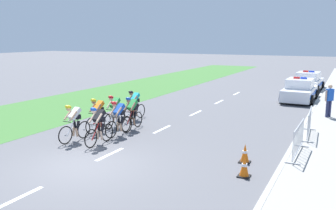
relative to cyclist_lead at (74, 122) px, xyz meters
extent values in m
plane|color=#56565B|center=(2.24, -2.03, -0.79)|extent=(160.00, 160.00, 0.00)
cube|color=#9E9E99|center=(7.96, 11.97, -0.72)|extent=(0.16, 60.00, 0.13)
cube|color=#3D7033|center=(-5.81, 11.97, -0.78)|extent=(7.00, 60.00, 0.01)
cube|color=white|center=(2.24, -4.72, -0.78)|extent=(0.14, 1.60, 0.01)
cube|color=white|center=(2.24, -0.72, -0.78)|extent=(0.14, 1.60, 0.01)
cube|color=white|center=(2.24, 3.28, -0.78)|extent=(0.14, 1.60, 0.01)
cube|color=white|center=(2.24, 7.28, -0.78)|extent=(0.14, 1.60, 0.01)
cube|color=white|center=(2.24, 11.28, -0.78)|extent=(0.14, 1.60, 0.01)
cube|color=white|center=(2.24, 15.28, -0.78)|extent=(0.14, 1.60, 0.01)
torus|color=black|center=(-0.04, -0.48, -0.42)|extent=(0.11, 0.73, 0.72)
cylinder|color=#99999E|center=(-0.04, -0.48, -0.42)|extent=(0.06, 0.06, 0.06)
torus|color=black|center=(0.04, 0.52, -0.42)|extent=(0.11, 0.73, 0.72)
cylinder|color=#99999E|center=(0.04, 0.52, -0.42)|extent=(0.06, 0.06, 0.06)
cylinder|color=white|center=(0.00, -0.03, 0.11)|extent=(0.08, 0.55, 0.04)
cylinder|color=white|center=(-0.02, -0.20, -0.21)|extent=(0.08, 0.48, 0.63)
cylinder|color=white|center=(0.01, 0.17, -0.19)|extent=(0.04, 0.04, 0.65)
cylinder|color=black|center=(-0.03, -0.38, 0.09)|extent=(0.42, 0.06, 0.03)
cube|color=black|center=(0.01, 0.17, 0.15)|extent=(0.12, 0.23, 0.05)
cube|color=white|center=(0.00, 0.05, 0.35)|extent=(0.33, 0.56, 0.47)
cube|color=black|center=(0.01, 0.16, 0.19)|extent=(0.30, 0.22, 0.18)
cylinder|color=black|center=(0.10, 0.10, -0.15)|extent=(0.13, 0.23, 0.40)
cylinder|color=tan|center=(0.09, 0.02, -0.41)|extent=(0.10, 0.16, 0.36)
cylinder|color=black|center=(-0.08, 0.12, -0.15)|extent=(0.12, 0.18, 0.40)
cylinder|color=tan|center=(-0.09, 0.04, -0.41)|extent=(0.10, 0.13, 0.36)
cylinder|color=tan|center=(0.15, -0.18, 0.30)|extent=(0.11, 0.41, 0.35)
cylinder|color=tan|center=(-0.17, -0.15, 0.30)|extent=(0.11, 0.41, 0.35)
sphere|color=tan|center=(-0.02, -0.25, 0.59)|extent=(0.19, 0.19, 0.19)
ellipsoid|color=yellow|center=(-0.02, -0.26, 0.66)|extent=(0.26, 0.33, 0.24)
torus|color=black|center=(1.15, -0.41, -0.42)|extent=(0.06, 0.72, 0.72)
cylinder|color=#99999E|center=(1.15, -0.41, -0.42)|extent=(0.06, 0.06, 0.06)
torus|color=black|center=(1.18, 0.59, -0.42)|extent=(0.06, 0.72, 0.72)
cylinder|color=#99999E|center=(1.18, 0.59, -0.42)|extent=(0.06, 0.06, 0.06)
cylinder|color=#B21919|center=(1.16, 0.04, 0.11)|extent=(0.05, 0.55, 0.04)
cylinder|color=#B21919|center=(1.16, -0.13, -0.21)|extent=(0.05, 0.48, 0.63)
cylinder|color=#B21919|center=(1.17, 0.24, -0.19)|extent=(0.04, 0.04, 0.65)
cylinder|color=black|center=(1.15, -0.31, 0.09)|extent=(0.42, 0.04, 0.03)
cube|color=black|center=(1.17, 0.24, 0.15)|extent=(0.11, 0.22, 0.05)
cube|color=black|center=(1.16, 0.12, 0.35)|extent=(0.29, 0.55, 0.46)
cube|color=black|center=(1.17, 0.23, 0.19)|extent=(0.28, 0.21, 0.18)
cylinder|color=black|center=(1.26, 0.18, -0.15)|extent=(0.12, 0.23, 0.40)
cylinder|color=beige|center=(1.25, 0.10, -0.41)|extent=(0.09, 0.16, 0.36)
cylinder|color=black|center=(1.08, 0.18, -0.15)|extent=(0.11, 0.17, 0.40)
cylinder|color=beige|center=(1.07, 0.10, -0.41)|extent=(0.09, 0.12, 0.36)
cylinder|color=beige|center=(1.32, -0.10, 0.30)|extent=(0.09, 0.40, 0.35)
cylinder|color=beige|center=(1.00, -0.09, 0.30)|extent=(0.09, 0.40, 0.35)
sphere|color=beige|center=(1.16, -0.18, 0.59)|extent=(0.19, 0.19, 0.19)
ellipsoid|color=blue|center=(1.16, -0.19, 0.66)|extent=(0.24, 0.32, 0.24)
torus|color=black|center=(-0.12, 1.20, -0.42)|extent=(0.07, 0.73, 0.72)
cylinder|color=#99999E|center=(-0.12, 1.20, -0.42)|extent=(0.06, 0.06, 0.06)
torus|color=black|center=(-0.09, 2.20, -0.42)|extent=(0.07, 0.73, 0.72)
cylinder|color=#99999E|center=(-0.09, 2.20, -0.42)|extent=(0.06, 0.06, 0.06)
cylinder|color=white|center=(-0.11, 1.65, 0.11)|extent=(0.05, 0.55, 0.04)
cylinder|color=white|center=(-0.11, 1.47, -0.21)|extent=(0.06, 0.48, 0.63)
cylinder|color=white|center=(-0.10, 1.85, -0.19)|extent=(0.04, 0.04, 0.65)
cylinder|color=black|center=(-0.12, 1.30, 0.09)|extent=(0.42, 0.04, 0.03)
cube|color=black|center=(-0.10, 1.85, 0.15)|extent=(0.11, 0.22, 0.05)
cube|color=orange|center=(-0.11, 1.72, 0.35)|extent=(0.30, 0.56, 0.45)
cube|color=black|center=(-0.10, 1.84, 0.19)|extent=(0.29, 0.21, 0.18)
cylinder|color=black|center=(-0.01, 1.78, -0.15)|extent=(0.12, 0.23, 0.40)
cylinder|color=#9E7051|center=(-0.02, 1.70, -0.41)|extent=(0.09, 0.16, 0.36)
cylinder|color=black|center=(-0.19, 1.79, -0.15)|extent=(0.12, 0.17, 0.40)
cylinder|color=#9E7051|center=(-0.20, 1.71, -0.41)|extent=(0.09, 0.13, 0.36)
cylinder|color=#9E7051|center=(0.05, 1.50, 0.30)|extent=(0.09, 0.40, 0.35)
cylinder|color=#9E7051|center=(-0.27, 1.51, 0.30)|extent=(0.09, 0.40, 0.35)
sphere|color=#9E7051|center=(-0.12, 1.42, 0.59)|extent=(0.19, 0.19, 0.19)
ellipsoid|color=yellow|center=(-0.12, 1.41, 0.66)|extent=(0.24, 0.32, 0.24)
torus|color=black|center=(1.05, 1.03, -0.42)|extent=(0.12, 0.72, 0.72)
cylinder|color=#99999E|center=(1.05, 1.03, -0.42)|extent=(0.07, 0.07, 0.06)
torus|color=black|center=(1.16, 2.02, -0.42)|extent=(0.12, 0.72, 0.72)
cylinder|color=#99999E|center=(1.16, 2.02, -0.42)|extent=(0.07, 0.07, 0.06)
cylinder|color=silver|center=(1.10, 1.47, 0.11)|extent=(0.10, 0.55, 0.04)
cylinder|color=silver|center=(1.08, 1.30, -0.21)|extent=(0.09, 0.48, 0.63)
cylinder|color=silver|center=(1.12, 1.67, -0.19)|extent=(0.04, 0.04, 0.65)
cylinder|color=black|center=(1.06, 1.13, 0.09)|extent=(0.42, 0.07, 0.03)
cube|color=black|center=(1.12, 1.67, 0.15)|extent=(0.12, 0.23, 0.05)
cube|color=blue|center=(1.11, 1.55, 0.35)|extent=(0.34, 0.57, 0.47)
cube|color=black|center=(1.12, 1.66, 0.19)|extent=(0.30, 0.23, 0.18)
cylinder|color=black|center=(1.20, 1.60, -0.15)|extent=(0.13, 0.23, 0.40)
cylinder|color=tan|center=(1.19, 1.52, -0.41)|extent=(0.11, 0.16, 0.36)
cylinder|color=black|center=(1.02, 1.62, -0.15)|extent=(0.13, 0.18, 0.40)
cylinder|color=tan|center=(1.02, 1.54, -0.41)|extent=(0.10, 0.13, 0.36)
cylinder|color=tan|center=(1.24, 1.32, 0.30)|extent=(0.12, 0.41, 0.35)
cylinder|color=tan|center=(0.92, 1.35, 0.30)|extent=(0.12, 0.41, 0.35)
sphere|color=tan|center=(1.07, 1.25, 0.59)|extent=(0.19, 0.19, 0.19)
ellipsoid|color=red|center=(1.07, 1.24, 0.66)|extent=(0.26, 0.34, 0.24)
torus|color=black|center=(0.07, 2.21, -0.42)|extent=(0.05, 0.72, 0.72)
cylinder|color=#99999E|center=(0.07, 2.21, -0.42)|extent=(0.06, 0.06, 0.06)
torus|color=black|center=(0.06, 3.21, -0.42)|extent=(0.05, 0.72, 0.72)
cylinder|color=#99999E|center=(0.06, 3.21, -0.42)|extent=(0.06, 0.06, 0.06)
cylinder|color=white|center=(0.07, 2.66, 0.11)|extent=(0.04, 0.55, 0.04)
cylinder|color=white|center=(0.07, 2.48, -0.21)|extent=(0.05, 0.48, 0.63)
cylinder|color=white|center=(0.06, 2.86, -0.19)|extent=(0.04, 0.04, 0.65)
cylinder|color=black|center=(0.07, 2.31, 0.09)|extent=(0.42, 0.03, 0.03)
cube|color=black|center=(0.06, 2.86, 0.15)|extent=(0.10, 0.22, 0.05)
cube|color=green|center=(0.07, 2.73, 0.35)|extent=(0.29, 0.56, 0.44)
cube|color=black|center=(0.06, 2.85, 0.19)|extent=(0.28, 0.20, 0.18)
cylinder|color=black|center=(0.15, 2.80, -0.15)|extent=(0.11, 0.22, 0.40)
cylinder|color=beige|center=(0.16, 2.72, -0.41)|extent=(0.09, 0.15, 0.36)
cylinder|color=black|center=(-0.03, 2.80, -0.15)|extent=(0.11, 0.17, 0.40)
cylinder|color=beige|center=(-0.02, 2.72, -0.41)|extent=(0.09, 0.12, 0.36)
cylinder|color=beige|center=(0.23, 2.52, 0.30)|extent=(0.08, 0.40, 0.35)
cylinder|color=beige|center=(-0.09, 2.51, 0.30)|extent=(0.08, 0.40, 0.35)
sphere|color=beige|center=(0.07, 2.43, 0.59)|extent=(0.19, 0.19, 0.19)
ellipsoid|color=red|center=(0.07, 2.42, 0.66)|extent=(0.23, 0.32, 0.24)
torus|color=black|center=(1.03, 2.17, -0.42)|extent=(0.04, 0.72, 0.72)
cylinder|color=#99999E|center=(1.03, 2.17, -0.42)|extent=(0.06, 0.06, 0.06)
torus|color=black|center=(1.03, 3.17, -0.42)|extent=(0.04, 0.72, 0.72)
cylinder|color=#99999E|center=(1.03, 3.17, -0.42)|extent=(0.06, 0.06, 0.06)
cylinder|color=#B21919|center=(1.03, 2.62, 0.11)|extent=(0.04, 0.55, 0.04)
cylinder|color=#B21919|center=(1.03, 2.45, -0.21)|extent=(0.04, 0.48, 0.63)
cylinder|color=#B21919|center=(1.03, 2.82, -0.19)|extent=(0.04, 0.04, 0.65)
cylinder|color=black|center=(1.03, 2.27, 0.09)|extent=(0.42, 0.03, 0.03)
cube|color=black|center=(1.03, 2.82, 0.15)|extent=(0.10, 0.22, 0.05)
cube|color=green|center=(1.03, 2.70, 0.35)|extent=(0.28, 0.54, 0.46)
cube|color=black|center=(1.03, 2.81, 0.19)|extent=(0.28, 0.20, 0.18)
cylinder|color=black|center=(1.12, 2.76, -0.15)|extent=(0.11, 0.22, 0.40)
cylinder|color=#9E7051|center=(1.12, 2.68, -0.41)|extent=(0.09, 0.15, 0.36)
cylinder|color=black|center=(0.94, 2.76, -0.15)|extent=(0.11, 0.17, 0.40)
cylinder|color=#9E7051|center=(0.94, 2.68, -0.41)|extent=(0.09, 0.12, 0.36)
cylinder|color=#9E7051|center=(1.19, 2.48, 0.30)|extent=(0.08, 0.40, 0.35)
cylinder|color=#9E7051|center=(0.87, 2.48, 0.30)|extent=(0.08, 0.40, 0.35)
sphere|color=#9E7051|center=(1.03, 2.40, 0.59)|extent=(0.19, 0.19, 0.19)
ellipsoid|color=blue|center=(1.03, 2.39, 0.66)|extent=(0.23, 0.31, 0.24)
torus|color=black|center=(0.03, 3.92, -0.42)|extent=(0.11, 0.72, 0.72)
cylinder|color=#99999E|center=(0.03, 3.92, -0.42)|extent=(0.07, 0.07, 0.06)
torus|color=black|center=(0.13, 4.91, -0.42)|extent=(0.11, 0.72, 0.72)
cylinder|color=#99999E|center=(0.13, 4.91, -0.42)|extent=(0.07, 0.07, 0.06)
cylinder|color=white|center=(0.08, 4.36, 0.11)|extent=(0.09, 0.55, 0.04)
cylinder|color=white|center=(0.06, 4.19, -0.21)|extent=(0.09, 0.48, 0.63)
cylinder|color=white|center=(0.10, 4.56, -0.19)|extent=(0.04, 0.04, 0.65)
cylinder|color=black|center=(0.04, 4.01, 0.09)|extent=(0.42, 0.07, 0.03)
cube|color=black|center=(0.10, 4.56, 0.15)|extent=(0.12, 0.23, 0.05)
cube|color=#19B2B7|center=(0.08, 4.44, 0.35)|extent=(0.33, 0.57, 0.46)
cube|color=black|center=(0.10, 4.55, 0.19)|extent=(0.30, 0.23, 0.18)
cylinder|color=black|center=(0.18, 4.49, -0.15)|extent=(0.13, 0.23, 0.40)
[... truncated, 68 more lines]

